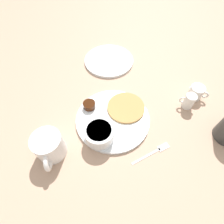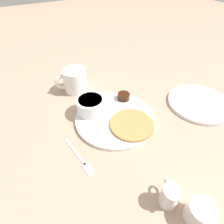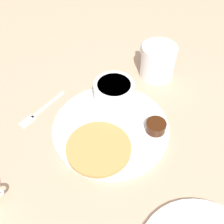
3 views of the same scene
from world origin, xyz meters
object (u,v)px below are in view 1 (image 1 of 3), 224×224
(creamer_pitcher_near, at_px, (189,101))
(creamer_pitcher_far, at_px, (197,93))
(bowl, at_px, (99,133))
(coffee_mug, at_px, (49,147))
(fork, at_px, (155,151))
(plate, at_px, (113,119))

(creamer_pitcher_near, relative_size, creamer_pitcher_far, 1.02)
(bowl, height_order, coffee_mug, coffee_mug)
(creamer_pitcher_near, height_order, creamer_pitcher_far, creamer_pitcher_near)
(creamer_pitcher_near, relative_size, fork, 0.44)
(coffee_mug, relative_size, creamer_pitcher_near, 1.96)
(plate, relative_size, creamer_pitcher_far, 4.30)
(creamer_pitcher_near, xyz_separation_m, fork, (0.20, 0.13, -0.03))
(bowl, height_order, creamer_pitcher_far, bowl)
(coffee_mug, bearing_deg, bowl, 179.26)
(bowl, distance_m, fork, 0.20)
(plate, xyz_separation_m, creamer_pitcher_far, (-0.36, 0.00, 0.02))
(coffee_mug, xyz_separation_m, creamer_pitcher_near, (-0.53, -0.02, -0.01))
(coffee_mug, xyz_separation_m, fork, (-0.33, 0.11, -0.04))
(bowl, distance_m, coffee_mug, 0.16)
(plate, xyz_separation_m, fork, (-0.09, 0.17, -0.00))
(bowl, xyz_separation_m, creamer_pitcher_far, (-0.42, -0.05, -0.01))
(bowl, bearing_deg, fork, 146.66)
(plate, height_order, creamer_pitcher_far, creamer_pitcher_far)
(coffee_mug, xyz_separation_m, creamer_pitcher_far, (-0.59, -0.05, -0.02))
(coffee_mug, height_order, creamer_pitcher_far, coffee_mug)
(creamer_pitcher_near, bearing_deg, plate, -6.30)
(bowl, bearing_deg, creamer_pitcher_near, -175.93)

